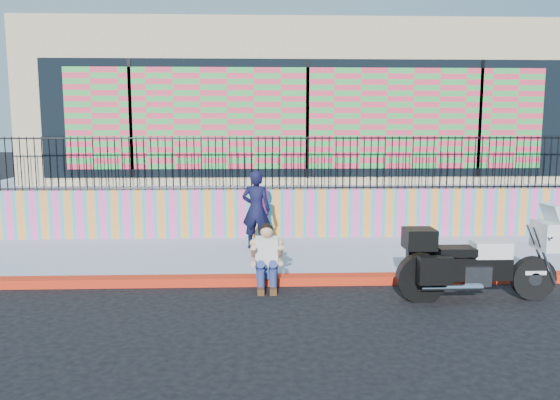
{
  "coord_description": "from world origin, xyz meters",
  "views": [
    {
      "loc": [
        -1.15,
        -9.06,
        2.73
      ],
      "look_at": [
        -0.77,
        1.2,
        1.29
      ],
      "focal_mm": 35.0,
      "sensor_mm": 36.0,
      "label": 1
    }
  ],
  "objects": [
    {
      "name": "ground",
      "position": [
        0.0,
        0.0,
        0.0
      ],
      "size": [
        90.0,
        90.0,
        0.0
      ],
      "primitive_type": "plane",
      "color": "black",
      "rests_on": "ground"
    },
    {
      "name": "red_curb",
      "position": [
        0.0,
        0.0,
        0.07
      ],
      "size": [
        16.0,
        0.3,
        0.15
      ],
      "primitive_type": "cube",
      "color": "#AF1A0C",
      "rests_on": "ground"
    },
    {
      "name": "sidewalk",
      "position": [
        0.0,
        1.65,
        0.07
      ],
      "size": [
        16.0,
        3.0,
        0.15
      ],
      "primitive_type": "cube",
      "color": "#9499B1",
      "rests_on": "ground"
    },
    {
      "name": "mural_wall",
      "position": [
        0.0,
        3.25,
        0.7
      ],
      "size": [
        16.0,
        0.2,
        1.1
      ],
      "primitive_type": "cube",
      "color": "#FF43A0",
      "rests_on": "sidewalk"
    },
    {
      "name": "metal_fence",
      "position": [
        0.0,
        3.25,
        1.85
      ],
      "size": [
        15.8,
        0.04,
        1.2
      ],
      "primitive_type": null,
      "color": "black",
      "rests_on": "mural_wall"
    },
    {
      "name": "elevated_platform",
      "position": [
        0.0,
        8.35,
        0.62
      ],
      "size": [
        16.0,
        10.0,
        1.25
      ],
      "primitive_type": "cube",
      "color": "#9499B1",
      "rests_on": "ground"
    },
    {
      "name": "storefront_building",
      "position": [
        0.0,
        8.13,
        3.25
      ],
      "size": [
        14.0,
        8.06,
        4.0
      ],
      "color": "tan",
      "rests_on": "elevated_platform"
    },
    {
      "name": "police_motorcycle",
      "position": [
        2.17,
        -0.97,
        0.64
      ],
      "size": [
        2.45,
        0.81,
        1.52
      ],
      "color": "black",
      "rests_on": "ground"
    },
    {
      "name": "police_officer",
      "position": [
        -1.23,
        2.1,
        0.97
      ],
      "size": [
        0.67,
        0.51,
        1.64
      ],
      "primitive_type": "imported",
      "rotation": [
        0.0,
        0.0,
        2.92
      ],
      "color": "black",
      "rests_on": "sidewalk"
    },
    {
      "name": "seated_man",
      "position": [
        -1.04,
        -0.26,
        0.45
      ],
      "size": [
        0.54,
        0.71,
        1.06
      ],
      "color": "navy",
      "rests_on": "ground"
    }
  ]
}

